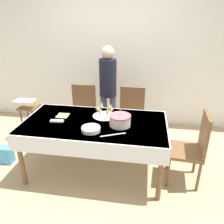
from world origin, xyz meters
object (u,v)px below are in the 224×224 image
object	(u,v)px
champagne_tray	(105,111)
high_chair	(29,111)
dining_chair_right_end	(193,146)
birthday_cake	(120,120)
gift_bag	(5,155)
plate_stack_main	(91,129)
person_standing	(108,85)
dining_chair_far_left	(83,111)
dining_chair_far_right	(131,115)

from	to	relation	value
champagne_tray	high_chair	world-z (taller)	champagne_tray
dining_chair_right_end	champagne_tray	world-z (taller)	dining_chair_right_end
birthday_cake	gift_bag	size ratio (longest dim) A/B	1.02
plate_stack_main	person_standing	world-z (taller)	person_standing
dining_chair_right_end	person_standing	distance (m)	1.64
champagne_tray	plate_stack_main	world-z (taller)	champagne_tray
dining_chair_far_left	dining_chair_far_right	bearing A→B (deg)	-0.01
high_chair	gift_bag	xyz separation A→B (m)	(-0.00, -0.80, -0.35)
dining_chair_far_right	high_chair	world-z (taller)	dining_chair_far_right
birthday_cake	gift_bag	bearing A→B (deg)	179.72
birthday_cake	champagne_tray	bearing A→B (deg)	135.82
dining_chair_far_right	high_chair	distance (m)	1.76
dining_chair_far_left	person_standing	distance (m)	0.61
champagne_tray	plate_stack_main	distance (m)	0.44
plate_stack_main	high_chair	bearing A→B (deg)	143.76
person_standing	high_chair	size ratio (longest dim) A/B	2.22
birthday_cake	gift_bag	xyz separation A→B (m)	(-1.69, 0.01, -0.69)
dining_chair_far_right	gift_bag	bearing A→B (deg)	-154.61
plate_stack_main	gift_bag	world-z (taller)	plate_stack_main
dining_chair_far_right	dining_chair_right_end	bearing A→B (deg)	-44.50
dining_chair_far_right	champagne_tray	size ratio (longest dim) A/B	2.99
birthday_cake	person_standing	distance (m)	1.09
dining_chair_far_right	champagne_tray	world-z (taller)	dining_chair_far_right
birthday_cake	champagne_tray	xyz separation A→B (m)	(-0.24, 0.23, 0.01)
person_standing	gift_bag	xyz separation A→B (m)	(-1.36, -1.03, -0.82)
gift_bag	dining_chair_far_left	bearing A→B (deg)	41.29
plate_stack_main	person_standing	bearing A→B (deg)	90.65
champagne_tray	plate_stack_main	xyz separation A→B (m)	(-0.08, -0.43, -0.06)
dining_chair_right_end	birthday_cake	distance (m)	0.95
dining_chair_far_left	plate_stack_main	world-z (taller)	dining_chair_far_left
champagne_tray	dining_chair_far_right	bearing A→B (deg)	63.02
birthday_cake	champagne_tray	distance (m)	0.33
dining_chair_far_left	high_chair	bearing A→B (deg)	-177.82
dining_chair_far_right	birthday_cake	distance (m)	0.90
high_chair	gift_bag	distance (m)	0.88
dining_chair_far_left	person_standing	size ratio (longest dim) A/B	0.61
dining_chair_far_right	person_standing	distance (m)	0.61
high_chair	dining_chair_right_end	bearing A→B (deg)	-16.65
dining_chair_far_right	dining_chair_right_end	world-z (taller)	same
dining_chair_far_left	gift_bag	bearing A→B (deg)	-138.71
dining_chair_far_left	high_chair	size ratio (longest dim) A/B	1.35
dining_chair_right_end	birthday_cake	size ratio (longest dim) A/B	3.65
champagne_tray	person_standing	distance (m)	0.82
champagne_tray	high_chair	distance (m)	1.60
dining_chair_right_end	champagne_tray	bearing A→B (deg)	170.27
dining_chair_far_left	high_chair	distance (m)	0.95
champagne_tray	high_chair	xyz separation A→B (m)	(-1.45, 0.58, -0.35)
dining_chair_right_end	plate_stack_main	size ratio (longest dim) A/B	4.30
person_standing	champagne_tray	bearing A→B (deg)	-83.29
dining_chair_right_end	plate_stack_main	distance (m)	1.27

